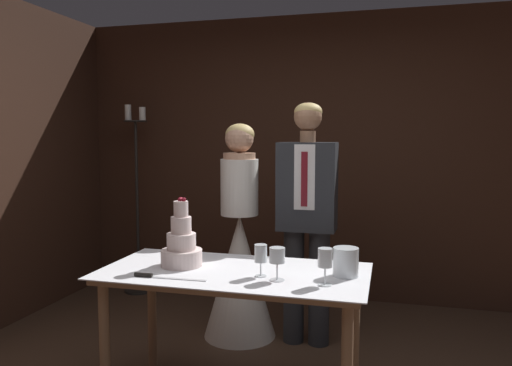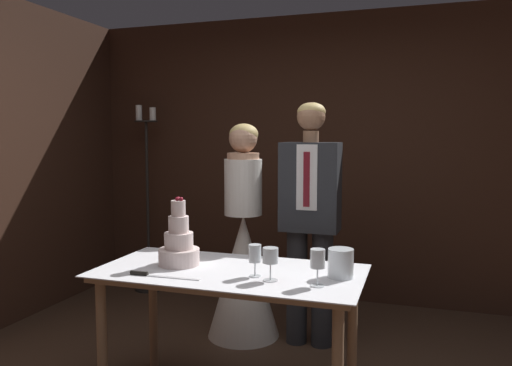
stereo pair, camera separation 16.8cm
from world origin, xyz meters
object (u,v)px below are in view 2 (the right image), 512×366
(cake_table, at_px, (230,286))
(candle_stand, at_px, (148,204))
(cake_knife, at_px, (151,275))
(hurricane_candle, at_px, (341,264))
(groom, at_px, (310,212))
(wine_glass_middle, at_px, (270,257))
(wine_glass_near, at_px, (318,260))
(tiered_cake, at_px, (179,245))
(bride, at_px, (243,259))
(wine_glass_far, at_px, (255,254))

(cake_table, relative_size, candle_stand, 0.81)
(cake_knife, bearing_deg, hurricane_candle, 14.75)
(hurricane_candle, xyz_separation_m, groom, (-0.35, 0.89, 0.13))
(cake_knife, bearing_deg, wine_glass_middle, 8.80)
(wine_glass_near, xyz_separation_m, hurricane_candle, (0.09, 0.19, -0.06))
(cake_table, relative_size, wine_glass_middle, 8.57)
(tiered_cake, relative_size, candle_stand, 0.22)
(cake_table, bearing_deg, cake_knife, -145.49)
(candle_stand, bearing_deg, wine_glass_near, -42.47)
(wine_glass_near, xyz_separation_m, groom, (-0.27, 1.08, 0.07))
(cake_table, relative_size, tiered_cake, 3.72)
(tiered_cake, xyz_separation_m, wine_glass_middle, (0.59, -0.14, 0.01))
(cake_knife, relative_size, bride, 0.25)
(cake_knife, distance_m, bride, 1.20)
(wine_glass_far, relative_size, hurricane_candle, 1.12)
(tiered_cake, xyz_separation_m, bride, (0.07, 0.92, -0.29))
(tiered_cake, height_order, wine_glass_far, tiered_cake)
(wine_glass_far, bearing_deg, bride, 112.74)
(tiered_cake, relative_size, wine_glass_near, 2.12)
(wine_glass_middle, bearing_deg, wine_glass_near, -4.47)
(cake_table, relative_size, hurricane_candle, 9.60)
(cake_knife, xyz_separation_m, bride, (0.10, 1.18, -0.19))
(cake_table, bearing_deg, bride, 105.08)
(hurricane_candle, bearing_deg, wine_glass_middle, -153.11)
(cake_table, xyz_separation_m, tiered_cake, (-0.32, 0.02, 0.21))
(tiered_cake, relative_size, wine_glass_far, 2.31)
(cake_knife, height_order, hurricane_candle, hurricane_candle)
(wine_glass_far, distance_m, hurricane_candle, 0.45)
(bride, distance_m, groom, 0.63)
(tiered_cake, relative_size, groom, 0.23)
(cake_table, relative_size, bride, 0.92)
(tiered_cake, distance_m, wine_glass_near, 0.85)
(wine_glass_middle, bearing_deg, cake_knife, -169.22)
(tiered_cake, distance_m, cake_knife, 0.28)
(wine_glass_near, height_order, hurricane_candle, wine_glass_near)
(cake_table, distance_m, bride, 0.98)
(tiered_cake, relative_size, wine_glass_middle, 2.30)
(hurricane_candle, distance_m, groom, 0.97)
(groom, bearing_deg, cake_knife, -117.16)
(wine_glass_near, xyz_separation_m, bride, (-0.77, 1.08, -0.31))
(wine_glass_near, distance_m, groom, 1.11)
(cake_table, bearing_deg, tiered_cake, 176.91)
(wine_glass_far, xyz_separation_m, groom, (0.08, 1.01, 0.08))
(bride, bearing_deg, wine_glass_near, -54.48)
(wine_glass_far, height_order, candle_stand, candle_stand)
(cake_knife, height_order, candle_stand, candle_stand)
(tiered_cake, bearing_deg, bride, 85.88)
(cake_table, height_order, wine_glass_far, wine_glass_far)
(hurricane_candle, xyz_separation_m, candle_stand, (-2.13, 1.68, 0.00))
(wine_glass_near, xyz_separation_m, candle_stand, (-2.04, 1.87, -0.06))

